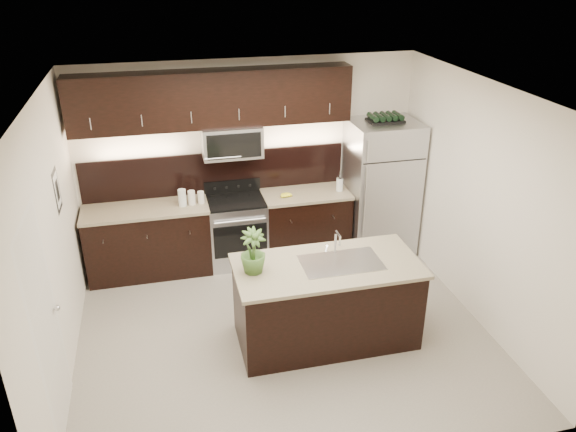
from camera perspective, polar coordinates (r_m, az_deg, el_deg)
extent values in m
plane|color=gray|center=(6.49, -0.48, -11.62)|extent=(4.50, 4.50, 0.00)
cube|color=silver|center=(7.59, -3.96, 5.67)|extent=(4.50, 0.02, 2.70)
cube|color=silver|center=(4.15, 5.89, -12.96)|extent=(4.50, 0.02, 2.70)
cube|color=silver|center=(5.76, -22.91, -3.16)|extent=(0.02, 4.00, 2.70)
cube|color=silver|center=(6.61, 18.85, 1.19)|extent=(0.02, 4.00, 2.70)
cube|color=white|center=(5.31, -0.59, 12.24)|extent=(4.50, 4.00, 0.02)
cube|color=silver|center=(5.26, -23.17, -10.51)|extent=(0.04, 0.80, 2.02)
sphere|color=silver|center=(5.52, -22.41, -8.66)|extent=(0.06, 0.06, 0.06)
cube|color=black|center=(6.31, -22.40, 2.44)|extent=(0.01, 0.32, 0.46)
cube|color=white|center=(6.31, -22.37, 2.44)|extent=(0.00, 0.24, 0.36)
cube|color=black|center=(7.58, -13.94, -2.54)|extent=(1.57, 0.62, 0.90)
cube|color=black|center=(7.80, 1.77, -0.89)|extent=(1.16, 0.62, 0.90)
cube|color=#B2B2B7|center=(7.63, -5.21, -1.64)|extent=(0.76, 0.62, 0.90)
cube|color=black|center=(7.43, -5.35, 1.55)|extent=(0.76, 0.60, 0.03)
cube|color=#C2B091|center=(7.38, -14.32, 0.68)|extent=(1.59, 0.65, 0.04)
cube|color=#C2B091|center=(7.60, 1.82, 2.28)|extent=(1.18, 0.65, 0.04)
cube|color=black|center=(7.56, -7.32, 4.39)|extent=(3.49, 0.02, 0.56)
cube|color=#B2B2B7|center=(7.25, -5.73, 7.57)|extent=(0.76, 0.40, 0.40)
cube|color=black|center=(7.11, -7.64, 11.73)|extent=(3.49, 0.33, 0.70)
cube|color=black|center=(6.16, 3.89, -8.86)|extent=(1.90, 0.90, 0.90)
cube|color=#C2B091|center=(5.90, 4.03, -5.10)|extent=(1.96, 0.96, 0.04)
cube|color=silver|center=(5.93, 5.42, -4.70)|extent=(0.84, 0.50, 0.01)
cylinder|color=silver|center=(6.05, 4.84, -2.79)|extent=(0.03, 0.03, 0.24)
cylinder|color=silver|center=(5.92, 5.10, -1.83)|extent=(0.02, 0.14, 0.02)
cylinder|color=silver|center=(5.89, 5.29, -2.56)|extent=(0.02, 0.02, 0.10)
cube|color=#B2B2B7|center=(7.87, 9.33, 2.89)|extent=(0.90, 0.81, 1.87)
cube|color=black|center=(7.56, 9.84, 9.55)|extent=(0.46, 0.29, 0.03)
cylinder|color=black|center=(7.48, 8.61, 9.89)|extent=(0.08, 0.26, 0.08)
cylinder|color=black|center=(7.51, 9.24, 9.91)|extent=(0.08, 0.26, 0.08)
cylinder|color=black|center=(7.55, 9.87, 9.94)|extent=(0.08, 0.26, 0.08)
cylinder|color=black|center=(7.58, 10.49, 9.96)|extent=(0.08, 0.26, 0.08)
cylinder|color=black|center=(7.62, 11.11, 9.98)|extent=(0.08, 0.26, 0.08)
imported|color=#385A24|center=(5.65, -3.58, -3.60)|extent=(0.33, 0.33, 0.47)
cylinder|color=silver|center=(7.28, -10.70, 1.84)|extent=(0.10, 0.10, 0.22)
cylinder|color=silver|center=(7.30, -9.76, 1.85)|extent=(0.09, 0.09, 0.19)
cylinder|color=silver|center=(7.33, -8.84, 1.89)|extent=(0.08, 0.08, 0.16)
cylinder|color=silver|center=(7.64, 5.27, 3.21)|extent=(0.09, 0.09, 0.18)
cylinder|color=silver|center=(7.61, 5.30, 3.91)|extent=(0.09, 0.09, 0.02)
cylinder|color=silver|center=(7.59, 5.31, 4.23)|extent=(0.01, 0.01, 0.07)
ellipsoid|color=yellow|center=(7.44, -0.56, 2.12)|extent=(0.18, 0.14, 0.05)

